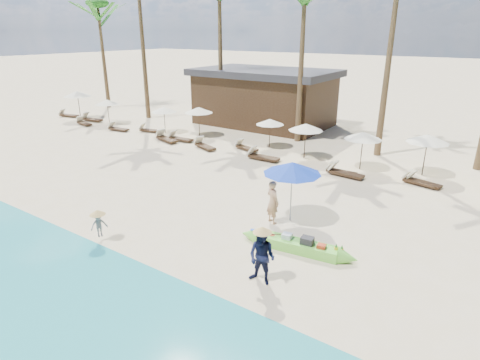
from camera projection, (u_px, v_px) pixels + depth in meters
The scene contains 32 objects.
ground at pixel (204, 237), 14.64m from camera, with size 240.00×240.00×0.00m, color beige.
wet_sand_strip at pixel (86, 311), 10.77m from camera, with size 240.00×4.50×0.01m, color tan.
green_canoe at pixel (296, 245), 13.70m from camera, with size 4.66×0.97×0.59m.
tourist at pixel (273, 202), 15.48m from camera, with size 0.63×0.42×1.74m, color tan.
vendor_green at pixel (262, 257), 11.72m from camera, with size 0.85×0.66×1.74m, color #131735.
vendor_yellow at pixel (99, 225), 14.19m from camera, with size 0.59×0.34×0.91m, color gray.
blue_umbrella at pixel (292, 168), 15.23m from camera, with size 2.24×2.24×2.42m.
resort_parasol_0 at pixel (77, 94), 33.66m from camera, with size 2.28×2.28×2.35m.
lounger_0_left at pixel (68, 115), 34.99m from camera, with size 1.86×1.00×0.60m.
lounger_0_right at pixel (91, 119), 33.29m from camera, with size 1.93×0.85×0.63m.
resort_parasol_1 at pixel (107, 102), 31.88m from camera, with size 1.89×1.89×1.95m.
lounger_1_left at pixel (84, 123), 32.01m from camera, with size 1.77×0.82×0.58m.
lounger_1_right at pixel (118, 128), 30.16m from camera, with size 1.76×0.75×0.58m.
resort_parasol_2 at pixel (164, 109), 29.03m from camera, with size 1.86×1.86×1.92m.
lounger_2_left at pixel (149, 130), 29.78m from camera, with size 1.71×0.91×0.56m.
resort_parasol_3 at pixel (199, 110), 28.13m from camera, with size 2.00×2.00×2.06m.
lounger_3_left at pixel (166, 138), 27.28m from camera, with size 2.07×1.10×0.67m.
lounger_3_right at pixel (180, 138), 27.35m from camera, with size 1.82×0.67×0.61m.
resort_parasol_4 at pixel (270, 122), 25.39m from camera, with size 1.79×1.79×1.85m.
lounger_4_left at pixel (204, 145), 25.63m from camera, with size 1.91×1.15×0.62m.
lounger_4_right at pixel (246, 147), 25.31m from camera, with size 1.75×0.91×0.57m.
resort_parasol_5 at pixel (306, 127), 23.10m from camera, with size 2.01×2.01×2.07m.
lounger_5_left at pixel (262, 156), 23.35m from camera, with size 1.97×0.64×0.66m.
resort_parasol_6 at pixel (363, 136), 21.25m from camera, with size 2.00×2.00×2.06m.
lounger_6_left at pixel (344, 172), 20.71m from camera, with size 1.88×0.71×0.63m.
lounger_6_right at pixel (339, 171), 21.04m from camera, with size 1.63×0.51×0.55m.
resort_parasol_7 at pixel (428, 138), 20.28m from camera, with size 2.11×2.11×2.18m.
lounger_7_left at pixel (418, 181), 19.59m from camera, with size 1.73×0.83×0.56m.
lounger_7_right at pixel (422, 182), 19.52m from camera, with size 1.69×0.89×0.55m.
palm_0 at pixel (99, 19), 36.78m from camera, with size 2.08×2.08×9.90m.
palm_3 at pixel (304, 5), 24.47m from camera, with size 2.08×2.08×10.52m.
pavilion_west at pixel (264, 97), 31.65m from camera, with size 10.80×6.60×4.30m.
Camera 1 is at (8.40, -9.99, 7.08)m, focal length 30.00 mm.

